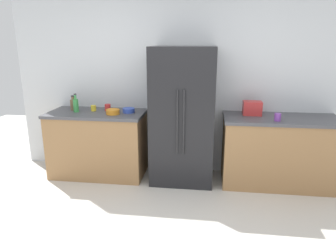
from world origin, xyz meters
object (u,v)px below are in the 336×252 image
(refrigerator, at_px, (183,116))
(bottle_b, at_px, (73,104))
(cup_b, at_px, (93,108))
(cup_c, at_px, (108,108))
(bowl_a, at_px, (113,112))
(bowl_b, at_px, (129,110))
(bottle_a, at_px, (76,105))
(cup_a, at_px, (278,117))
(toaster, at_px, (252,108))

(refrigerator, distance_m, bottle_b, 1.59)
(cup_b, height_order, cup_c, cup_c)
(cup_c, bearing_deg, bowl_a, -54.64)
(bowl_a, distance_m, bowl_b, 0.22)
(bottle_a, height_order, bottle_b, bottle_a)
(bowl_a, bearing_deg, bowl_b, 34.38)
(cup_a, distance_m, cup_c, 2.29)
(cup_b, bearing_deg, bowl_b, -3.34)
(bottle_a, distance_m, cup_c, 0.44)
(refrigerator, bearing_deg, bottle_b, 176.36)
(bowl_a, xyz_separation_m, bowl_b, (0.19, 0.13, -0.00))
(cup_c, bearing_deg, cup_b, -170.91)
(bowl_b, bearing_deg, cup_b, 176.66)
(bottle_b, relative_size, bowl_a, 1.15)
(bottle_a, bearing_deg, cup_a, -3.22)
(refrigerator, height_order, toaster, refrigerator)
(cup_c, distance_m, bowl_a, 0.23)
(refrigerator, xyz_separation_m, bottle_b, (-1.59, 0.10, 0.10))
(bottle_a, xyz_separation_m, bowl_a, (0.55, -0.06, -0.07))
(toaster, xyz_separation_m, cup_a, (0.27, -0.29, -0.04))
(refrigerator, relative_size, toaster, 7.51)
(cup_b, distance_m, bowl_b, 0.52)
(bottle_a, distance_m, bowl_b, 0.74)
(cup_a, distance_m, bowl_b, 1.96)
(cup_c, bearing_deg, bowl_b, -11.00)
(cup_b, relative_size, bowl_a, 0.44)
(refrigerator, relative_size, bowl_a, 9.91)
(refrigerator, bearing_deg, bottle_a, -179.41)
(bottle_a, bearing_deg, cup_b, 24.15)
(bowl_b, bearing_deg, bottle_b, 176.55)
(cup_a, xyz_separation_m, cup_c, (-2.27, 0.28, -0.00))
(toaster, distance_m, cup_a, 0.40)
(refrigerator, bearing_deg, bowl_b, 176.16)
(cup_a, bearing_deg, refrigerator, 172.05)
(refrigerator, xyz_separation_m, bowl_b, (-0.76, 0.05, 0.05))
(bowl_a, relative_size, bowl_b, 1.09)
(cup_b, bearing_deg, bottle_a, -155.85)
(toaster, distance_m, bowl_a, 1.88)
(toaster, distance_m, cup_c, 2.00)
(cup_b, xyz_separation_m, cup_c, (0.20, 0.03, 0.01))
(bottle_b, xyz_separation_m, bowl_b, (0.83, -0.05, -0.05))
(cup_a, distance_m, cup_b, 2.48)
(refrigerator, height_order, cup_c, refrigerator)
(bottle_a, bearing_deg, bowl_a, -6.31)
(refrigerator, xyz_separation_m, bowl_a, (-0.95, -0.08, 0.05))
(toaster, xyz_separation_m, bowl_a, (-1.86, -0.20, -0.06))
(cup_c, xyz_separation_m, bowl_b, (0.32, -0.06, -0.02))
(toaster, bearing_deg, bowl_a, -173.91)
(cup_a, bearing_deg, cup_c, 172.98)
(toaster, height_order, bottle_a, bottle_a)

